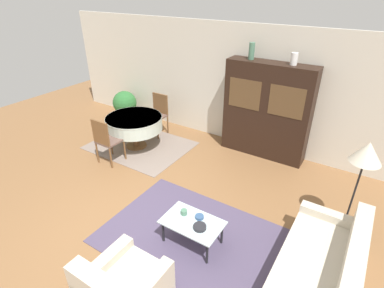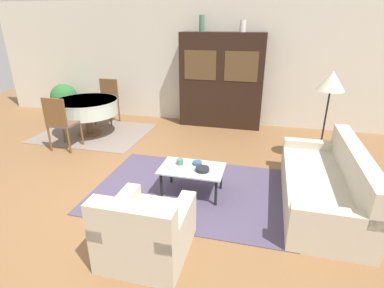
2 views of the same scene
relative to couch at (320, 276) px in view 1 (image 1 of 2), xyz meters
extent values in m
plane|color=brown|center=(-2.65, -0.45, -0.28)|extent=(14.00, 14.00, 0.00)
cube|color=beige|center=(-2.65, 3.18, 1.07)|extent=(10.00, 0.06, 2.70)
cube|color=#4C425B|center=(-1.74, -0.08, -0.28)|extent=(2.76, 1.91, 0.01)
cube|color=gray|center=(-4.38, 1.70, -0.28)|extent=(2.23, 1.73, 0.01)
cube|color=beige|center=(-0.06, 0.00, -0.08)|extent=(0.90, 2.06, 0.41)
cube|color=beige|center=(0.29, 0.00, 0.32)|extent=(0.20, 2.06, 0.40)
cube|color=beige|center=(-0.06, 0.95, 0.19)|extent=(0.90, 0.16, 0.12)
cube|color=beige|center=(-2.22, -1.37, 0.18)|extent=(0.16, 0.87, 0.12)
cylinder|color=black|center=(-2.11, -0.37, -0.09)|extent=(0.04, 0.04, 0.37)
cylinder|color=black|center=(-1.36, -0.37, -0.09)|extent=(0.04, 0.04, 0.37)
cylinder|color=black|center=(-2.11, 0.06, -0.09)|extent=(0.04, 0.04, 0.37)
cylinder|color=black|center=(-1.36, 0.06, -0.09)|extent=(0.04, 0.04, 0.37)
cube|color=silver|center=(-1.74, -0.15, 0.11)|extent=(0.87, 0.55, 0.02)
cube|color=black|center=(-1.85, 2.92, 0.74)|extent=(1.81, 0.43, 2.04)
cube|color=brown|center=(-2.28, 2.70, 1.09)|extent=(0.69, 0.01, 0.61)
cube|color=brown|center=(-1.41, 2.70, 1.09)|extent=(0.69, 0.01, 0.61)
cylinder|color=brown|center=(-4.44, 1.63, -0.26)|extent=(0.48, 0.48, 0.03)
cylinder|color=brown|center=(-4.44, 1.63, -0.05)|extent=(0.14, 0.14, 0.44)
cylinder|color=beige|center=(-4.44, 1.63, 0.32)|extent=(1.26, 1.26, 0.30)
cylinder|color=beige|center=(-4.44, 1.63, 0.45)|extent=(1.27, 1.27, 0.03)
cylinder|color=brown|center=(-4.64, 1.06, -0.04)|extent=(0.04, 0.04, 0.46)
cylinder|color=brown|center=(-4.23, 1.06, -0.04)|extent=(0.04, 0.04, 0.46)
cylinder|color=brown|center=(-4.64, 0.65, -0.04)|extent=(0.04, 0.04, 0.46)
cylinder|color=brown|center=(-4.23, 0.65, -0.04)|extent=(0.04, 0.04, 0.46)
cube|color=brown|center=(-4.44, 0.85, 0.21)|extent=(0.44, 0.44, 0.04)
cube|color=brown|center=(-4.44, 0.65, 0.48)|extent=(0.44, 0.04, 0.50)
cylinder|color=brown|center=(-4.23, 2.19, -0.04)|extent=(0.04, 0.04, 0.46)
cylinder|color=brown|center=(-4.64, 2.19, -0.04)|extent=(0.04, 0.04, 0.46)
cylinder|color=brown|center=(-4.23, 2.60, -0.04)|extent=(0.04, 0.04, 0.46)
cylinder|color=brown|center=(-4.64, 2.60, -0.04)|extent=(0.04, 0.04, 0.46)
cube|color=brown|center=(-4.44, 2.40, 0.21)|extent=(0.44, 0.44, 0.04)
cube|color=brown|center=(-4.44, 2.60, 0.48)|extent=(0.44, 0.04, 0.50)
cylinder|color=black|center=(0.11, 1.36, -0.27)|extent=(0.28, 0.28, 0.02)
cylinder|color=black|center=(0.11, 1.36, 0.36)|extent=(0.03, 0.03, 1.24)
cone|color=beige|center=(0.11, 1.36, 1.11)|extent=(0.42, 0.42, 0.31)
cylinder|color=#4C7A60|center=(-1.93, -0.09, 0.16)|extent=(0.09, 0.09, 0.08)
cylinder|color=#232328|center=(-1.58, -0.21, 0.14)|extent=(0.18, 0.18, 0.05)
cylinder|color=#33517A|center=(-1.69, -0.03, 0.14)|extent=(0.13, 0.13, 0.04)
cylinder|color=#4C7A60|center=(-2.30, 2.92, 1.92)|extent=(0.12, 0.12, 0.33)
cylinder|color=white|center=(-1.45, 2.92, 1.87)|extent=(0.13, 0.13, 0.23)
cylinder|color=#4C4C51|center=(-5.72, 2.65, -0.17)|extent=(0.30, 0.30, 0.23)
sphere|color=#2D6B33|center=(-5.72, 2.65, 0.22)|extent=(0.64, 0.64, 0.64)
camera|label=1|loc=(0.00, -2.87, 3.14)|focal=28.00mm
camera|label=2|loc=(-0.85, -3.67, 1.95)|focal=28.00mm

